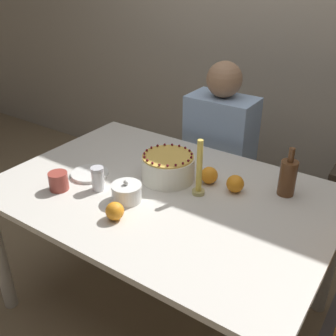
% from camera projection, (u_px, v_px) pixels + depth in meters
% --- Properties ---
extents(ground_plane, '(12.00, 12.00, 0.00)m').
position_uv_depth(ground_plane, '(164.00, 306.00, 2.17)').
color(ground_plane, '#8C7556').
extents(wall_behind, '(8.00, 0.05, 2.60)m').
position_uv_depth(wall_behind, '(285.00, 26.00, 2.57)').
color(wall_behind, '#ADA393').
rests_on(wall_behind, ground_plane).
extents(dining_table, '(1.53, 1.05, 0.75)m').
position_uv_depth(dining_table, '(163.00, 208.00, 1.86)').
color(dining_table, beige).
rests_on(dining_table, ground_plane).
extents(cake, '(0.26, 0.26, 0.14)m').
position_uv_depth(cake, '(168.00, 167.00, 1.88)').
color(cake, white).
rests_on(cake, dining_table).
extents(sugar_bowl, '(0.14, 0.14, 0.10)m').
position_uv_depth(sugar_bowl, '(127.00, 192.00, 1.72)').
color(sugar_bowl, silver).
rests_on(sugar_bowl, dining_table).
extents(sugar_shaker, '(0.06, 0.06, 0.11)m').
position_uv_depth(sugar_shaker, '(98.00, 178.00, 1.79)').
color(sugar_shaker, white).
rests_on(sugar_shaker, dining_table).
extents(plate_stack, '(0.18, 0.18, 0.02)m').
position_uv_depth(plate_stack, '(90.00, 174.00, 1.94)').
color(plate_stack, silver).
rests_on(plate_stack, dining_table).
extents(candle, '(0.06, 0.06, 0.27)m').
position_uv_depth(candle, '(199.00, 173.00, 1.74)').
color(candle, tan).
rests_on(candle, dining_table).
extents(bottle, '(0.08, 0.08, 0.23)m').
position_uv_depth(bottle, '(288.00, 177.00, 1.75)').
color(bottle, brown).
rests_on(bottle, dining_table).
extents(cup, '(0.09, 0.09, 0.09)m').
position_uv_depth(cup, '(59.00, 181.00, 1.80)').
color(cup, '#993D33').
rests_on(cup, dining_table).
extents(orange_fruit_0, '(0.08, 0.08, 0.08)m').
position_uv_depth(orange_fruit_0, '(115.00, 211.00, 1.60)').
color(orange_fruit_0, orange).
rests_on(orange_fruit_0, dining_table).
extents(orange_fruit_1, '(0.08, 0.08, 0.08)m').
position_uv_depth(orange_fruit_1, '(209.00, 175.00, 1.86)').
color(orange_fruit_1, orange).
rests_on(orange_fruit_1, dining_table).
extents(orange_fruit_2, '(0.08, 0.08, 0.08)m').
position_uv_depth(orange_fruit_2, '(235.00, 184.00, 1.79)').
color(orange_fruit_2, orange).
rests_on(orange_fruit_2, dining_table).
extents(person_man_blue_shirt, '(0.40, 0.34, 1.19)m').
position_uv_depth(person_man_blue_shirt, '(218.00, 168.00, 2.49)').
color(person_man_blue_shirt, '#2D2D38').
rests_on(person_man_blue_shirt, ground_plane).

